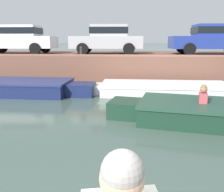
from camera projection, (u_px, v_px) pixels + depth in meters
ground_plane at (106, 121)px, 6.85m from camera, size 400.00×400.00×0.00m
far_quay_wall at (120, 65)px, 14.63m from camera, size 60.00×6.00×1.43m
far_wall_coping at (118, 55)px, 11.66m from camera, size 60.00×0.24×0.08m
boat_moored_west_navy at (11, 87)px, 10.30m from camera, size 6.49×2.12×0.57m
boat_moored_central_white at (159, 89)px, 10.24m from camera, size 6.19×2.01×0.44m
motorboat_passing at (221, 114)px, 6.56m from camera, size 5.74×2.75×1.03m
car_leftmost_white at (18, 38)px, 13.93m from camera, size 4.29×1.97×1.54m
car_left_inner_silver at (107, 38)px, 13.54m from camera, size 3.94×2.04×1.54m
car_centre_blue at (213, 38)px, 13.10m from camera, size 4.32×2.03×1.54m
mooring_bollard_mid at (81, 51)px, 11.88m from camera, size 0.15×0.15×0.45m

